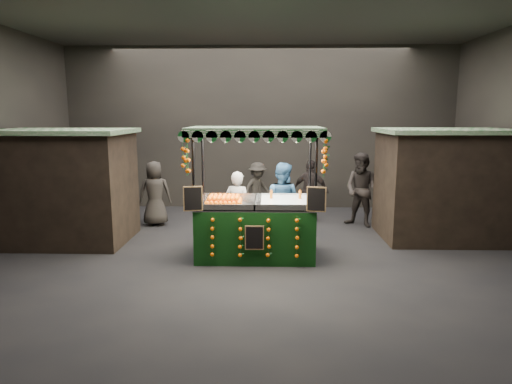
{
  "coord_description": "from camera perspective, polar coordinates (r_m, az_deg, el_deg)",
  "views": [
    {
      "loc": [
        0.26,
        -9.01,
        2.93
      ],
      "look_at": [
        0.01,
        0.37,
        1.29
      ],
      "focal_mm": 31.31,
      "sensor_mm": 36.0,
      "label": 1
    }
  ],
  "objects": [
    {
      "name": "ground",
      "position": [
        9.48,
        -0.11,
        -8.11
      ],
      "size": [
        12.0,
        12.0,
        0.0
      ],
      "primitive_type": "plane",
      "color": "black",
      "rests_on": "ground"
    },
    {
      "name": "neighbour_stall_right",
      "position": [
        11.41,
        22.8,
        0.95
      ],
      "size": [
        3.0,
        2.2,
        2.6
      ],
      "color": "black",
      "rests_on": "ground"
    },
    {
      "name": "neighbour_stall_left",
      "position": [
        11.16,
        -23.16,
        0.74
      ],
      "size": [
        3.0,
        2.2,
        2.6
      ],
      "color": "black",
      "rests_on": "ground"
    },
    {
      "name": "shopper_0",
      "position": [
        12.87,
        -19.64,
        0.17
      ],
      "size": [
        0.77,
        0.68,
        1.77
      ],
      "rotation": [
        0.0,
        0.0,
        0.5
      ],
      "color": "#2E2A25",
      "rests_on": "ground"
    },
    {
      "name": "market_hall",
      "position": [
        9.02,
        -0.12,
        12.77
      ],
      "size": [
        12.1,
        10.1,
        5.05
      ],
      "color": "black",
      "rests_on": "ground"
    },
    {
      "name": "juice_stall",
      "position": [
        9.16,
        -0.01,
        -3.34
      ],
      "size": [
        2.77,
        1.63,
        2.68
      ],
      "color": "black",
      "rests_on": "ground"
    },
    {
      "name": "vendor_blue",
      "position": [
        10.3,
        3.29,
        -1.34
      ],
      "size": [
        1.1,
        1.0,
        1.85
      ],
      "rotation": [
        0.0,
        0.0,
        2.74
      ],
      "color": "navy",
      "rests_on": "ground"
    },
    {
      "name": "vendor_grey",
      "position": [
        10.14,
        -2.38,
        -2.02
      ],
      "size": [
        0.7,
        0.56,
        1.67
      ],
      "rotation": [
        0.0,
        0.0,
        2.85
      ],
      "color": "gray",
      "rests_on": "ground"
    },
    {
      "name": "shopper_2",
      "position": [
        12.32,
        6.98,
        0.14
      ],
      "size": [
        1.09,
        0.73,
        1.71
      ],
      "rotation": [
        0.0,
        0.0,
        2.79
      ],
      "color": "black",
      "rests_on": "ground"
    },
    {
      "name": "shopper_1",
      "position": [
        12.02,
        13.39,
        0.26
      ],
      "size": [
        1.2,
        1.15,
        1.95
      ],
      "rotation": [
        0.0,
        0.0,
        -0.62
      ],
      "color": "#282320",
      "rests_on": "ground"
    },
    {
      "name": "shopper_4",
      "position": [
        12.13,
        -12.79,
        -0.17
      ],
      "size": [
        0.93,
        0.7,
        1.72
      ],
      "rotation": [
        0.0,
        0.0,
        3.33
      ],
      "color": "#2D2925",
      "rests_on": "ground"
    },
    {
      "name": "shopper_5",
      "position": [
        13.2,
        20.26,
        0.08
      ],
      "size": [
        1.22,
        1.54,
        1.64
      ],
      "rotation": [
        0.0,
        0.0,
        2.13
      ],
      "color": "black",
      "rests_on": "ground"
    },
    {
      "name": "shopper_3",
      "position": [
        13.01,
        0.19,
        0.39
      ],
      "size": [
        1.13,
        1.11,
        1.56
      ],
      "rotation": [
        0.0,
        0.0,
        0.74
      ],
      "color": "#2E2A25",
      "rests_on": "ground"
    }
  ]
}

